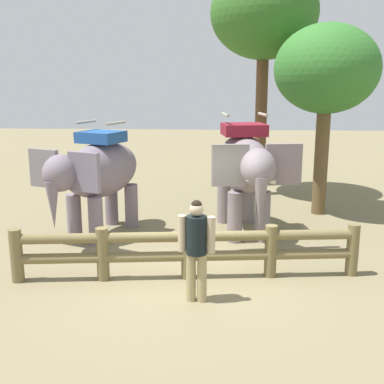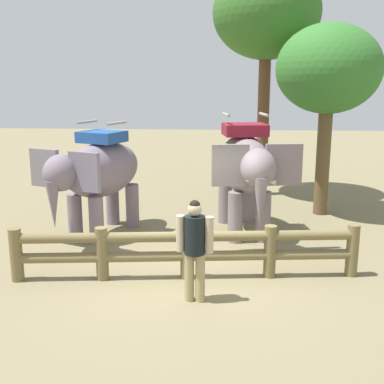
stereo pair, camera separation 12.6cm
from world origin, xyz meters
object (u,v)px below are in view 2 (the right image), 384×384
elephant_near_left (98,173)px  elephant_center (246,168)px  tree_back_center (328,71)px  log_fence (186,249)px  tourist_woman_in_black (195,244)px  tree_far_left (267,15)px

elephant_near_left → elephant_center: elephant_center is taller
elephant_near_left → tree_back_center: tree_back_center is taller
elephant_center → tree_back_center: bearing=42.5°
elephant_center → tree_back_center: size_ratio=0.67×
elephant_near_left → tree_back_center: 6.85m
log_fence → elephant_near_left: 3.61m
log_fence → elephant_center: elephant_center is taller
tourist_woman_in_black → tree_back_center: tree_back_center is taller
tree_far_left → tree_back_center: size_ratio=1.38×
elephant_near_left → tree_back_center: bearing=23.0°
elephant_near_left → tree_far_left: (4.31, 4.87, 4.24)m
tree_far_left → tree_back_center: (1.57, -2.37, -1.77)m
log_fence → tree_back_center: 7.03m
elephant_near_left → tree_far_left: 7.76m
log_fence → tourist_woman_in_black: 1.13m
tree_far_left → elephant_near_left: bearing=-131.6°
tree_far_left → tree_back_center: tree_far_left is taller
tourist_woman_in_black → tree_far_left: tree_far_left is taller
log_fence → elephant_near_left: elephant_near_left is taller
elephant_near_left → tree_far_left: tree_far_left is taller
elephant_center → tree_back_center: 3.89m
log_fence → tree_far_left: 9.26m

